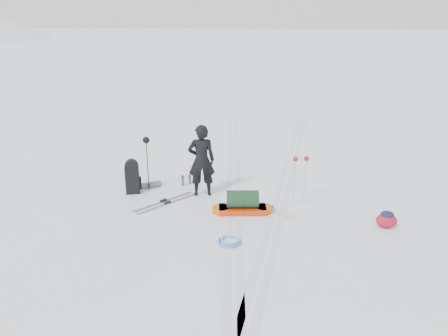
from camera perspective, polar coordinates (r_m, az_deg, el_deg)
The scene contains 13 objects.
ground at distance 10.81m, azimuth 1.25°, elevation -4.80°, with size 200.00×200.00×0.00m, color white.
ski_tracks at distance 11.59m, azimuth 4.58°, elevation -3.07°, with size 3.38×17.97×0.01m.
skier at distance 11.05m, azimuth -2.96°, elevation 0.98°, with size 0.68×0.45×1.88m, color black.
pulk_sled at distance 10.35m, azimuth 2.44°, elevation -4.74°, with size 1.47×0.58×0.55m.
expedition_rucksack at distance 11.61m, azimuth -11.59°, elevation -1.19°, with size 0.86×0.78×0.91m.
ski_poles_black at distance 11.51m, azimuth -10.10°, elevation 2.78°, with size 0.18×0.21×1.45m.
ski_poles_silver at distance 10.65m, azimuth 9.97°, elevation 0.48°, with size 0.39×0.18×1.23m.
touring_skis_grey at distance 11.00m, azimuth -7.66°, elevation -4.47°, with size 1.36×1.47×0.06m.
touring_skis_white at distance 10.66m, azimuth 5.73°, elevation -5.20°, with size 1.41×1.27×0.06m.
rope_coil at distance 9.15m, azimuth 0.74°, elevation -9.51°, with size 0.62×0.62×0.06m.
small_daypack at distance 10.31m, azimuth 20.46°, elevation -6.32°, with size 0.52×0.43×0.39m.
thermos_pair at distance 11.99m, azimuth -4.96°, elevation -1.59°, with size 0.26×0.21×0.29m.
stuff_sack at distance 11.02m, azimuth 2.22°, elevation -3.75°, with size 0.38×0.32×0.20m.
Camera 1 is at (0.65, -9.79, 4.56)m, focal length 35.00 mm.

